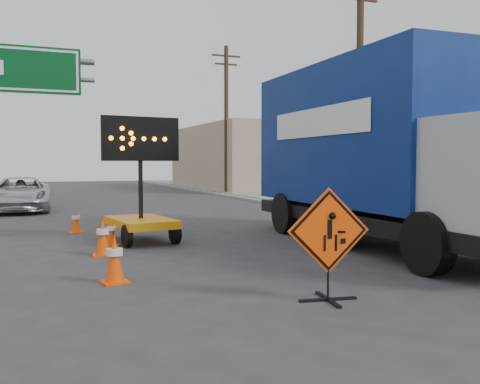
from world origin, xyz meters
TOP-DOWN VIEW (x-y plane):
  - ground at (0.00, 0.00)m, footprint 100.00×100.00m
  - curb_right at (7.20, 15.00)m, footprint 0.40×60.00m
  - sidewalk_right at (9.50, 15.00)m, footprint 4.00×60.00m
  - building_right_far at (13.00, 30.00)m, footprint 10.00×14.00m
  - utility_pole_near at (8.00, 10.00)m, footprint 1.80×0.26m
  - utility_pole_far at (8.00, 24.00)m, footprint 1.80×0.26m
  - construction_sign at (0.53, -0.18)m, footprint 1.21×0.87m
  - arrow_board at (-0.80, 6.49)m, footprint 1.95×2.32m
  - pickup_truck at (-3.65, 16.50)m, footprint 2.47×5.01m
  - box_truck at (4.42, 3.74)m, footprint 3.15×9.22m
  - cone_a at (-2.12, 2.10)m, footprint 0.48×0.48m
  - cone_b at (-1.95, 4.80)m, footprint 0.47×0.47m
  - cone_c at (-1.60, 6.01)m, footprint 0.41×0.41m
  - cone_d at (-2.17, 8.75)m, footprint 0.44×0.44m

SIDE VIEW (x-z plane):
  - ground at x=0.00m, z-range 0.00..0.00m
  - curb_right at x=7.20m, z-range 0.00..0.12m
  - sidewalk_right at x=9.50m, z-range 0.00..0.15m
  - cone_c at x=-1.60m, z-range 0.00..0.67m
  - cone_d at x=-2.17m, z-range 0.00..0.69m
  - cone_b at x=-1.95m, z-range 0.00..0.81m
  - cone_a at x=-2.12m, z-range 0.00..0.81m
  - pickup_truck at x=-3.65m, z-range 0.00..1.37m
  - arrow_board at x=-0.80m, z-range -0.86..2.24m
  - construction_sign at x=0.53m, z-range 0.05..1.67m
  - box_truck at x=4.42m, z-range -0.20..4.14m
  - building_right_far at x=13.00m, z-range 0.00..4.60m
  - utility_pole_near at x=8.00m, z-range 0.18..9.18m
  - utility_pole_far at x=8.00m, z-range 0.18..9.18m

